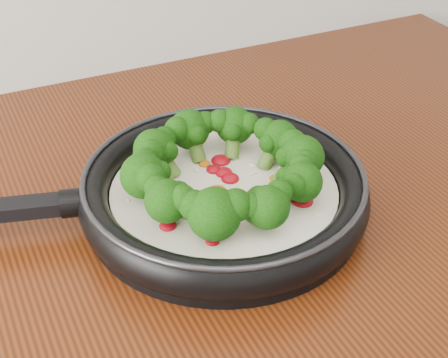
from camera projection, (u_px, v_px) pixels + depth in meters
name	position (u px, v px, depth m)	size (l,w,h in m)	color
skillet	(221.00, 188.00, 0.80)	(0.58, 0.43, 0.10)	black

